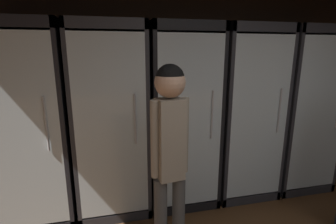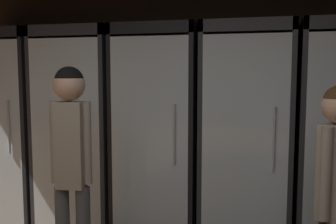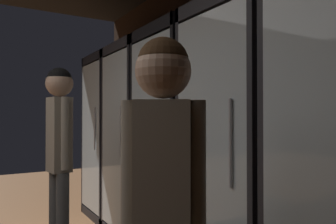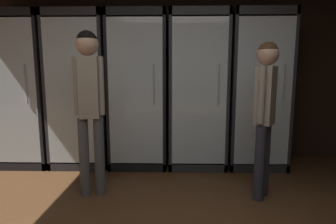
# 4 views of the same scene
# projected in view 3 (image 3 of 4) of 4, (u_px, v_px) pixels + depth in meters

# --- Properties ---
(wall_back) EXTENTS (6.00, 0.06, 2.80)m
(wall_back) POSITION_uv_depth(u_px,v_px,m) (253.00, 102.00, 2.68)
(wall_back) COLOR black
(wall_back) RESTS_ON ground
(cooler_far_left) EXTENTS (0.76, 0.69, 2.06)m
(cooler_far_left) POSITION_uv_depth(u_px,v_px,m) (119.00, 137.00, 4.27)
(cooler_far_left) COLOR black
(cooler_far_left) RESTS_ON ground
(cooler_left) EXTENTS (0.76, 0.69, 2.06)m
(cooler_left) POSITION_uv_depth(u_px,v_px,m) (146.00, 141.00, 3.59)
(cooler_left) COLOR #2B2B30
(cooler_left) RESTS_ON ground
(cooler_center) EXTENTS (0.76, 0.69, 2.06)m
(cooler_center) POSITION_uv_depth(u_px,v_px,m) (187.00, 146.00, 2.90)
(cooler_center) COLOR black
(cooler_center) RESTS_ON ground
(cooler_right) EXTENTS (0.76, 0.69, 2.06)m
(cooler_right) POSITION_uv_depth(u_px,v_px,m) (252.00, 156.00, 2.22)
(cooler_right) COLOR #2B2B30
(cooler_right) RESTS_ON ground
(shopper_near) EXTENTS (0.30, 0.22, 1.69)m
(shopper_near) POSITION_uv_depth(u_px,v_px,m) (59.00, 143.00, 2.70)
(shopper_near) COLOR #4C4C4C
(shopper_near) RESTS_ON ground
(shopper_far) EXTENTS (0.24, 0.27, 1.57)m
(shopper_far) POSITION_uv_depth(u_px,v_px,m) (163.00, 202.00, 1.19)
(shopper_far) COLOR #2D2D38
(shopper_far) RESTS_ON ground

